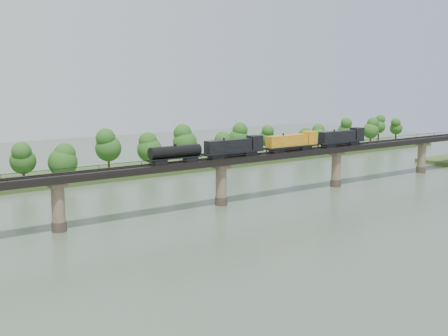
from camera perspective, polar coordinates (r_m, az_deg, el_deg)
ground at (r=113.67m, az=8.65°, el=-6.46°), size 400.00×400.00×0.00m
far_bank at (r=182.38m, az=-10.45°, el=-0.36°), size 300.00×24.00×1.60m
bridge at (r=134.78m, az=-0.29°, el=-1.52°), size 236.00×30.00×11.50m
bridge_superstructure at (r=133.76m, az=-0.29°, el=1.15°), size 220.00×4.90×0.75m
far_treeline at (r=173.82m, az=-12.33°, el=1.79°), size 289.06×17.54×13.60m
freight_train at (r=143.60m, az=5.01°, el=2.46°), size 69.62×2.71×4.79m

